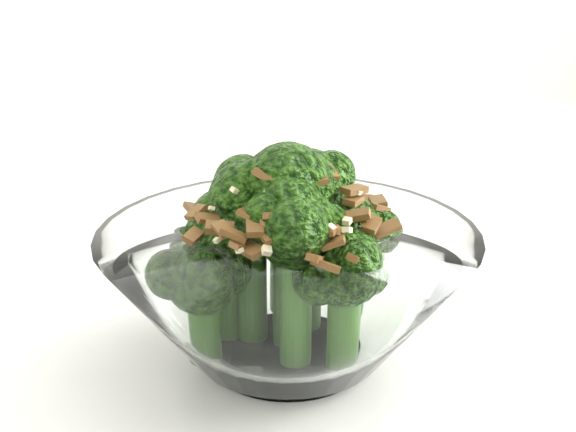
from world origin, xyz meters
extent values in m
cube|color=white|center=(0.08, 0.10, 0.73)|extent=(1.38, 1.11, 0.04)
cylinder|color=white|center=(0.50, 0.58, 0.35)|extent=(0.04, 0.04, 0.71)
cylinder|color=white|center=(0.11, -0.03, 0.75)|extent=(0.09, 0.09, 0.01)
cylinder|color=#2C5B18|center=(0.14, -0.03, 0.79)|extent=(0.02, 0.02, 0.06)
sphere|color=#2A5A10|center=(0.14, -0.03, 0.83)|extent=(0.04, 0.04, 0.04)
cylinder|color=#2C5B18|center=(0.06, -0.04, 0.78)|extent=(0.02, 0.02, 0.04)
sphere|color=#2A5A10|center=(0.06, -0.04, 0.81)|extent=(0.04, 0.04, 0.04)
cylinder|color=#2C5B18|center=(0.09, -0.03, 0.80)|extent=(0.02, 0.02, 0.07)
sphere|color=#2A5A10|center=(0.09, -0.03, 0.85)|extent=(0.05, 0.05, 0.05)
cylinder|color=#2C5B18|center=(0.11, -0.06, 0.80)|extent=(0.02, 0.02, 0.07)
sphere|color=#2A5A10|center=(0.11, -0.06, 0.84)|extent=(0.04, 0.04, 0.04)
cylinder|color=#2C5B18|center=(0.13, -0.07, 0.79)|extent=(0.02, 0.02, 0.05)
sphere|color=#2A5A10|center=(0.13, -0.07, 0.82)|extent=(0.04, 0.04, 0.04)
cylinder|color=#2C5B18|center=(0.08, -0.02, 0.79)|extent=(0.02, 0.02, 0.05)
sphere|color=#2A5A10|center=(0.08, -0.02, 0.83)|extent=(0.04, 0.04, 0.04)
cylinder|color=#2C5B18|center=(0.12, -0.02, 0.80)|extent=(0.02, 0.02, 0.08)
sphere|color=#2A5A10|center=(0.12, -0.02, 0.85)|extent=(0.05, 0.05, 0.05)
cylinder|color=#2C5B18|center=(0.15, -0.01, 0.78)|extent=(0.02, 0.02, 0.04)
sphere|color=#2A5A10|center=(0.15, -0.01, 0.81)|extent=(0.04, 0.04, 0.04)
cylinder|color=#2C5B18|center=(0.12, 0.01, 0.78)|extent=(0.02, 0.02, 0.04)
sphere|color=#2A5A10|center=(0.12, 0.01, 0.81)|extent=(0.04, 0.04, 0.04)
cylinder|color=#2C5B18|center=(0.11, -0.03, 0.80)|extent=(0.02, 0.02, 0.08)
sphere|color=#2A5A10|center=(0.11, -0.03, 0.86)|extent=(0.05, 0.05, 0.05)
cube|color=brown|center=(0.06, -0.02, 0.84)|extent=(0.01, 0.01, 0.01)
cube|color=brown|center=(0.11, 0.01, 0.85)|extent=(0.01, 0.01, 0.01)
cube|color=brown|center=(0.15, -0.06, 0.84)|extent=(0.01, 0.01, 0.01)
cube|color=brown|center=(0.08, -0.08, 0.84)|extent=(0.01, 0.02, 0.01)
cube|color=brown|center=(0.08, -0.07, 0.85)|extent=(0.02, 0.01, 0.01)
cube|color=brown|center=(0.12, 0.00, 0.85)|extent=(0.02, 0.01, 0.01)
cube|color=brown|center=(0.09, 0.02, 0.84)|extent=(0.01, 0.01, 0.01)
cube|color=brown|center=(0.14, -0.09, 0.83)|extent=(0.01, 0.01, 0.01)
cube|color=brown|center=(0.09, -0.06, 0.85)|extent=(0.01, 0.01, 0.01)
cube|color=brown|center=(0.16, -0.01, 0.84)|extent=(0.01, 0.01, 0.00)
cube|color=brown|center=(0.13, -0.03, 0.86)|extent=(0.01, 0.01, 0.01)
cube|color=brown|center=(0.14, -0.06, 0.85)|extent=(0.02, 0.01, 0.01)
cube|color=brown|center=(0.07, 0.00, 0.84)|extent=(0.02, 0.01, 0.01)
cube|color=brown|center=(0.11, -0.09, 0.84)|extent=(0.01, 0.02, 0.01)
cube|color=brown|center=(0.13, -0.03, 0.87)|extent=(0.01, 0.01, 0.01)
cube|color=brown|center=(0.09, -0.02, 0.86)|extent=(0.01, 0.01, 0.00)
cube|color=brown|center=(0.14, -0.05, 0.85)|extent=(0.01, 0.01, 0.00)
cube|color=brown|center=(0.10, -0.05, 0.87)|extent=(0.02, 0.01, 0.01)
cube|color=brown|center=(0.09, -0.07, 0.85)|extent=(0.01, 0.02, 0.01)
cube|color=brown|center=(0.06, -0.04, 0.85)|extent=(0.01, 0.01, 0.01)
cube|color=brown|center=(0.12, -0.09, 0.84)|extent=(0.02, 0.01, 0.01)
cube|color=brown|center=(0.16, -0.02, 0.84)|extent=(0.01, 0.02, 0.00)
cube|color=brown|center=(0.15, -0.04, 0.86)|extent=(0.02, 0.01, 0.00)
cube|color=brown|center=(0.13, 0.01, 0.84)|extent=(0.01, 0.02, 0.01)
cube|color=brown|center=(0.16, -0.06, 0.84)|extent=(0.02, 0.01, 0.01)
cube|color=brown|center=(0.06, -0.05, 0.84)|extent=(0.01, 0.01, 0.01)
cube|color=brown|center=(0.11, 0.01, 0.85)|extent=(0.02, 0.01, 0.00)
cube|color=brown|center=(0.12, -0.07, 0.85)|extent=(0.02, 0.01, 0.01)
cube|color=brown|center=(0.10, -0.07, 0.85)|extent=(0.02, 0.02, 0.01)
cube|color=brown|center=(0.15, -0.01, 0.85)|extent=(0.01, 0.01, 0.01)
cube|color=brown|center=(0.07, -0.05, 0.85)|extent=(0.01, 0.01, 0.01)
cube|color=brown|center=(0.12, -0.05, 0.86)|extent=(0.01, 0.01, 0.01)
cube|color=brown|center=(0.09, -0.07, 0.85)|extent=(0.01, 0.02, 0.01)
cube|color=brown|center=(0.14, -0.01, 0.85)|extent=(0.01, 0.01, 0.01)
cube|color=brown|center=(0.07, -0.02, 0.85)|extent=(0.01, 0.01, 0.01)
cube|color=brown|center=(0.10, 0.02, 0.83)|extent=(0.01, 0.01, 0.01)
cube|color=brown|center=(0.07, -0.06, 0.84)|extent=(0.02, 0.01, 0.01)
cube|color=brown|center=(0.07, -0.07, 0.85)|extent=(0.01, 0.02, 0.01)
cube|color=brown|center=(0.10, -0.08, 0.85)|extent=(0.02, 0.01, 0.01)
cube|color=brown|center=(0.16, -0.04, 0.84)|extent=(0.01, 0.01, 0.01)
cube|color=brown|center=(0.10, -0.01, 0.86)|extent=(0.02, 0.01, 0.01)
cube|color=brown|center=(0.15, -0.06, 0.85)|extent=(0.01, 0.01, 0.01)
cube|color=brown|center=(0.11, -0.08, 0.84)|extent=(0.01, 0.01, 0.01)
cube|color=brown|center=(0.11, 0.01, 0.85)|extent=(0.01, 0.01, 0.01)
cube|color=brown|center=(0.12, -0.08, 0.84)|extent=(0.01, 0.01, 0.01)
cube|color=brown|center=(0.16, 0.00, 0.84)|extent=(0.01, 0.01, 0.01)
cube|color=brown|center=(0.08, -0.07, 0.84)|extent=(0.01, 0.01, 0.01)
cube|color=brown|center=(0.10, 0.01, 0.85)|extent=(0.01, 0.01, 0.00)
cube|color=brown|center=(0.12, -0.08, 0.85)|extent=(0.01, 0.01, 0.00)
cube|color=beige|center=(0.07, -0.07, 0.84)|extent=(0.00, 0.00, 0.00)
cube|color=beige|center=(0.08, 0.00, 0.84)|extent=(0.01, 0.01, 0.01)
cube|color=beige|center=(0.13, -0.02, 0.87)|extent=(0.00, 0.01, 0.00)
cube|color=beige|center=(0.10, -0.03, 0.87)|extent=(0.01, 0.01, 0.00)
cube|color=beige|center=(0.08, 0.01, 0.84)|extent=(0.00, 0.00, 0.00)
cube|color=beige|center=(0.08, -0.08, 0.84)|extent=(0.00, 0.00, 0.00)
cube|color=beige|center=(0.11, -0.05, 0.87)|extent=(0.00, 0.00, 0.00)
cube|color=beige|center=(0.11, -0.01, 0.86)|extent=(0.01, 0.01, 0.00)
cube|color=beige|center=(0.10, -0.06, 0.86)|extent=(0.00, 0.00, 0.00)
cube|color=beige|center=(0.14, -0.07, 0.85)|extent=(0.01, 0.01, 0.00)
cube|color=beige|center=(0.10, -0.04, 0.87)|extent=(0.01, 0.01, 0.00)
cube|color=beige|center=(0.07, -0.04, 0.85)|extent=(0.00, 0.00, 0.00)
cube|color=beige|center=(0.12, -0.08, 0.85)|extent=(0.01, 0.01, 0.00)
cube|color=beige|center=(0.09, -0.01, 0.86)|extent=(0.00, 0.00, 0.00)
cube|color=beige|center=(0.08, 0.00, 0.85)|extent=(0.01, 0.01, 0.00)
cube|color=beige|center=(0.08, -0.01, 0.85)|extent=(0.01, 0.01, 0.01)
cube|color=beige|center=(0.14, -0.02, 0.85)|extent=(0.01, 0.01, 0.00)
cube|color=beige|center=(0.12, 0.00, 0.85)|extent=(0.01, 0.01, 0.00)
cube|color=beige|center=(0.09, -0.09, 0.84)|extent=(0.01, 0.01, 0.01)
cube|color=beige|center=(0.11, -0.03, 0.88)|extent=(0.01, 0.00, 0.00)
cube|color=beige|center=(0.09, -0.06, 0.86)|extent=(0.00, 0.01, 0.00)
cube|color=beige|center=(0.11, -0.07, 0.86)|extent=(0.01, 0.01, 0.01)
cube|color=beige|center=(0.08, -0.04, 0.86)|extent=(0.01, 0.00, 0.00)
cube|color=beige|center=(0.15, -0.01, 0.85)|extent=(0.01, 0.01, 0.01)
cube|color=beige|center=(0.13, -0.08, 0.85)|extent=(0.01, 0.01, 0.01)
cube|color=beige|center=(0.15, -0.04, 0.86)|extent=(0.01, 0.00, 0.00)
camera|label=1|loc=(0.03, -0.48, 1.01)|focal=55.00mm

